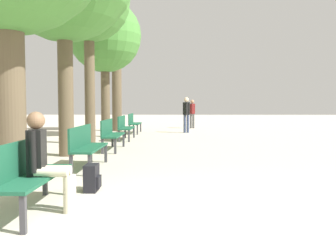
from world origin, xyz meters
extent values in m
plane|color=beige|center=(0.00, 0.00, 0.00)|extent=(80.00, 80.00, 0.00)
cube|color=#195138|center=(-1.62, 0.76, 0.43)|extent=(0.43, 1.75, 0.04)
cube|color=#195138|center=(-1.82, 0.76, 0.67)|extent=(0.04, 1.75, 0.43)
cube|color=#38383D|center=(-1.45, -0.06, 0.21)|extent=(0.06, 0.06, 0.41)
cube|color=#38383D|center=(-1.45, 1.59, 0.21)|extent=(0.06, 0.06, 0.41)
cube|color=#38383D|center=(-1.79, 1.59, 0.21)|extent=(0.06, 0.06, 0.41)
cube|color=#195138|center=(-1.62, 3.83, 0.43)|extent=(0.43, 1.75, 0.04)
cube|color=#195138|center=(-1.82, 3.83, 0.67)|extent=(0.04, 1.75, 0.43)
cube|color=#38383D|center=(-1.45, 3.00, 0.21)|extent=(0.06, 0.06, 0.41)
cube|color=#38383D|center=(-1.45, 4.65, 0.21)|extent=(0.06, 0.06, 0.41)
cube|color=#38383D|center=(-1.79, 3.00, 0.21)|extent=(0.06, 0.06, 0.41)
cube|color=#38383D|center=(-1.79, 4.65, 0.21)|extent=(0.06, 0.06, 0.41)
cube|color=#195138|center=(-1.62, 6.89, 0.43)|extent=(0.43, 1.75, 0.04)
cube|color=#195138|center=(-1.82, 6.89, 0.67)|extent=(0.04, 1.75, 0.43)
cube|color=#38383D|center=(-1.45, 6.06, 0.21)|extent=(0.06, 0.06, 0.41)
cube|color=#38383D|center=(-1.45, 7.71, 0.21)|extent=(0.06, 0.06, 0.41)
cube|color=#38383D|center=(-1.79, 6.06, 0.21)|extent=(0.06, 0.06, 0.41)
cube|color=#38383D|center=(-1.79, 7.71, 0.21)|extent=(0.06, 0.06, 0.41)
cube|color=#195138|center=(-1.62, 9.95, 0.43)|extent=(0.43, 1.75, 0.04)
cube|color=#195138|center=(-1.82, 9.95, 0.67)|extent=(0.04, 1.75, 0.43)
cube|color=#38383D|center=(-1.45, 9.12, 0.21)|extent=(0.06, 0.06, 0.41)
cube|color=#38383D|center=(-1.45, 10.78, 0.21)|extent=(0.06, 0.06, 0.41)
cube|color=#38383D|center=(-1.79, 9.12, 0.21)|extent=(0.06, 0.06, 0.41)
cube|color=#38383D|center=(-1.79, 10.78, 0.21)|extent=(0.06, 0.06, 0.41)
cube|color=#195138|center=(-1.62, 13.01, 0.43)|extent=(0.43, 1.75, 0.04)
cube|color=#195138|center=(-1.82, 13.01, 0.67)|extent=(0.04, 1.75, 0.43)
cube|color=#38383D|center=(-1.45, 12.18, 0.21)|extent=(0.06, 0.06, 0.41)
cube|color=#38383D|center=(-1.45, 13.84, 0.21)|extent=(0.06, 0.06, 0.41)
cube|color=#38383D|center=(-1.79, 12.18, 0.21)|extent=(0.06, 0.06, 0.41)
cube|color=#38383D|center=(-1.79, 13.84, 0.21)|extent=(0.06, 0.06, 0.41)
cylinder|color=brown|center=(-2.65, 2.39, 1.65)|extent=(0.54, 0.54, 3.30)
cylinder|color=brown|center=(-2.65, 5.70, 1.86)|extent=(0.39, 0.39, 3.73)
cylinder|color=brown|center=(-2.65, 8.46, 1.98)|extent=(0.34, 0.34, 3.95)
sphere|color=#478438|center=(-2.65, 8.46, 4.69)|extent=(2.70, 2.70, 2.70)
cylinder|color=brown|center=(-2.65, 11.28, 1.63)|extent=(0.36, 0.36, 3.25)
sphere|color=#478438|center=(-2.65, 11.28, 4.05)|extent=(2.92, 2.92, 2.92)
cylinder|color=brown|center=(-2.65, 14.35, 1.91)|extent=(0.47, 0.47, 3.83)
sphere|color=#478438|center=(-2.65, 14.35, 4.44)|extent=(2.24, 2.24, 2.24)
cylinder|color=beige|center=(-1.39, 0.68, 0.51)|extent=(0.41, 0.12, 0.12)
cylinder|color=beige|center=(-1.19, 0.68, 0.23)|extent=(0.12, 0.12, 0.45)
cylinder|color=beige|center=(-1.39, 0.83, 0.51)|extent=(0.41, 0.12, 0.12)
cylinder|color=beige|center=(-1.19, 0.83, 0.23)|extent=(0.12, 0.12, 0.45)
cube|color=black|center=(-1.60, 0.76, 0.74)|extent=(0.19, 0.22, 0.57)
cylinder|color=black|center=(-1.60, 0.64, 0.77)|extent=(0.08, 0.08, 0.52)
cylinder|color=black|center=(-1.60, 0.88, 0.77)|extent=(0.08, 0.08, 0.52)
sphere|color=brown|center=(-1.60, 0.76, 1.14)|extent=(0.22, 0.22, 0.22)
cube|color=black|center=(-1.16, 1.84, 0.21)|extent=(0.19, 0.34, 0.41)
cube|color=black|center=(-1.05, 1.84, 0.15)|extent=(0.04, 0.24, 0.18)
cylinder|color=#4C4C4C|center=(1.05, 16.37, 0.39)|extent=(0.11, 0.11, 0.78)
cylinder|color=#4C4C4C|center=(1.19, 16.37, 0.39)|extent=(0.11, 0.11, 0.78)
cube|color=maroon|center=(1.12, 16.37, 1.06)|extent=(0.27, 0.28, 0.55)
cylinder|color=maroon|center=(1.00, 16.37, 1.07)|extent=(0.08, 0.08, 0.52)
cylinder|color=maroon|center=(1.24, 16.37, 1.07)|extent=(0.08, 0.08, 0.52)
sphere|color=#A37A5B|center=(1.12, 16.37, 1.44)|extent=(0.21, 0.21, 0.21)
cylinder|color=#384260|center=(0.62, 13.27, 0.41)|extent=(0.12, 0.12, 0.82)
cylinder|color=#384260|center=(0.77, 13.27, 0.41)|extent=(0.12, 0.12, 0.82)
cube|color=black|center=(0.70, 13.27, 1.11)|extent=(0.29, 0.29, 0.58)
cylinder|color=black|center=(0.58, 13.27, 1.12)|extent=(0.09, 0.09, 0.55)
cylinder|color=black|center=(0.82, 13.27, 1.12)|extent=(0.09, 0.09, 0.55)
sphere|color=beige|center=(0.70, 13.27, 1.51)|extent=(0.22, 0.22, 0.22)
camera|label=1|loc=(0.10, -3.83, 1.35)|focal=40.00mm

